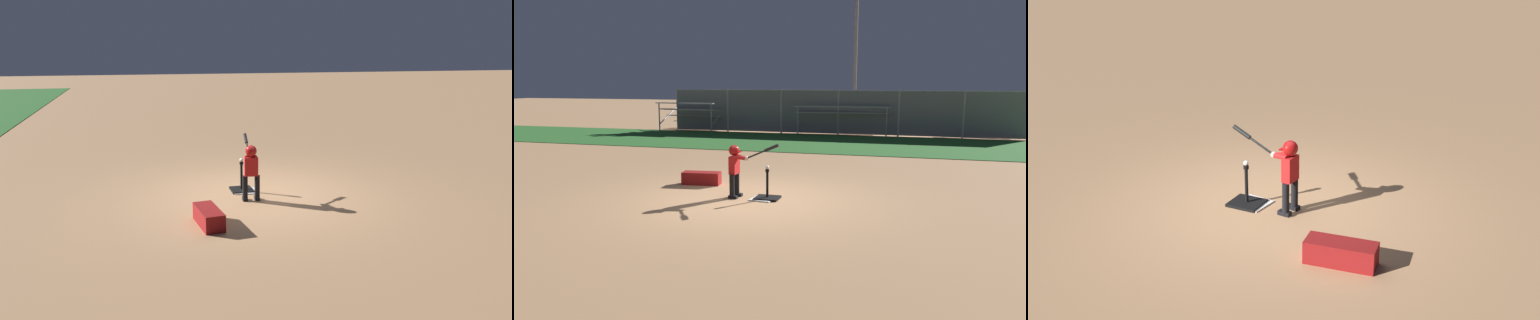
# 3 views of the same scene
# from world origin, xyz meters

# --- Properties ---
(ground_plane) EXTENTS (90.00, 90.00, 0.00)m
(ground_plane) POSITION_xyz_m (0.00, 0.00, 0.00)
(ground_plane) COLOR #AD7F56
(home_plate) EXTENTS (0.49, 0.49, 0.02)m
(home_plate) POSITION_xyz_m (0.30, 0.12, 0.01)
(home_plate) COLOR white
(home_plate) RESTS_ON ground_plane
(batting_tee) EXTENTS (0.47, 0.42, 0.59)m
(batting_tee) POSITION_xyz_m (0.37, 0.17, 0.07)
(batting_tee) COLOR black
(batting_tee) RESTS_ON ground_plane
(batter_child) EXTENTS (1.05, 0.34, 1.12)m
(batter_child) POSITION_xyz_m (-0.26, 0.12, 0.66)
(batter_child) COLOR black
(batter_child) RESTS_ON ground_plane
(baseball) EXTENTS (0.07, 0.07, 0.07)m
(baseball) POSITION_xyz_m (0.37, 0.17, 0.63)
(baseball) COLOR white
(baseball) RESTS_ON batting_tee
(equipment_bag) EXTENTS (0.87, 0.42, 0.28)m
(equipment_bag) POSITION_xyz_m (-1.43, 1.10, 0.14)
(equipment_bag) COLOR maroon
(equipment_bag) RESTS_ON ground_plane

